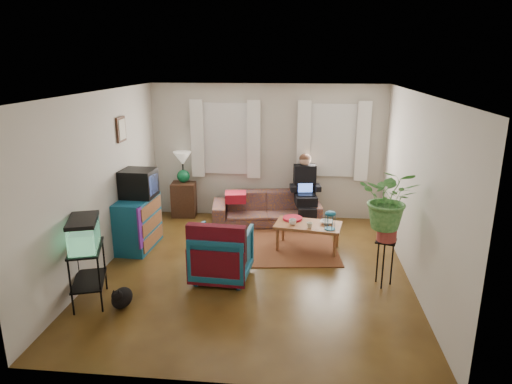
# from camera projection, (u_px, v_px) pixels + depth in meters

# --- Properties ---
(floor) EXTENTS (4.50, 5.00, 0.01)m
(floor) POSITION_uv_depth(u_px,v_px,m) (253.00, 270.00, 6.82)
(floor) COLOR #4F2B14
(floor) RESTS_ON ground
(ceiling) EXTENTS (4.50, 5.00, 0.01)m
(ceiling) POSITION_uv_depth(u_px,v_px,m) (253.00, 93.00, 6.10)
(ceiling) COLOR white
(ceiling) RESTS_ON wall_back
(wall_back) EXTENTS (4.50, 0.01, 2.60)m
(wall_back) POSITION_uv_depth(u_px,v_px,m) (267.00, 152.00, 8.85)
(wall_back) COLOR silver
(wall_back) RESTS_ON floor
(wall_front) EXTENTS (4.50, 0.01, 2.60)m
(wall_front) POSITION_uv_depth(u_px,v_px,m) (223.00, 261.00, 4.07)
(wall_front) COLOR silver
(wall_front) RESTS_ON floor
(wall_left) EXTENTS (0.01, 5.00, 2.60)m
(wall_left) POSITION_uv_depth(u_px,v_px,m) (101.00, 182.00, 6.68)
(wall_left) COLOR silver
(wall_left) RESTS_ON floor
(wall_right) EXTENTS (0.01, 5.00, 2.60)m
(wall_right) POSITION_uv_depth(u_px,v_px,m) (416.00, 191.00, 6.24)
(wall_right) COLOR silver
(wall_right) RESTS_ON floor
(window_left) EXTENTS (1.08, 0.04, 1.38)m
(window_left) POSITION_uv_depth(u_px,v_px,m) (226.00, 139.00, 8.84)
(window_left) COLOR white
(window_left) RESTS_ON wall_back
(window_right) EXTENTS (1.08, 0.04, 1.38)m
(window_right) POSITION_uv_depth(u_px,v_px,m) (333.00, 141.00, 8.63)
(window_right) COLOR white
(window_right) RESTS_ON wall_back
(curtains_left) EXTENTS (1.36, 0.06, 1.50)m
(curtains_left) POSITION_uv_depth(u_px,v_px,m) (225.00, 139.00, 8.76)
(curtains_left) COLOR white
(curtains_left) RESTS_ON wall_back
(curtains_right) EXTENTS (1.36, 0.06, 1.50)m
(curtains_right) POSITION_uv_depth(u_px,v_px,m) (333.00, 141.00, 8.56)
(curtains_right) COLOR white
(curtains_right) RESTS_ON wall_back
(picture_frame) EXTENTS (0.04, 0.32, 0.40)m
(picture_frame) POSITION_uv_depth(u_px,v_px,m) (122.00, 129.00, 7.31)
(picture_frame) COLOR #3D2616
(picture_frame) RESTS_ON wall_left
(area_rug) EXTENTS (2.17, 1.82, 0.01)m
(area_rug) POSITION_uv_depth(u_px,v_px,m) (276.00, 247.00, 7.64)
(area_rug) COLOR maroon
(area_rug) RESTS_ON floor
(sofa) EXTENTS (2.12, 1.08, 0.79)m
(sofa) POSITION_uv_depth(u_px,v_px,m) (266.00, 203.00, 8.67)
(sofa) COLOR brown
(sofa) RESTS_ON floor
(seated_person) EXTENTS (0.59, 0.69, 1.21)m
(seated_person) POSITION_uv_depth(u_px,v_px,m) (305.00, 192.00, 8.64)
(seated_person) COLOR black
(seated_person) RESTS_ON sofa
(side_table) EXTENTS (0.51, 0.51, 0.68)m
(side_table) POSITION_uv_depth(u_px,v_px,m) (184.00, 199.00, 9.15)
(side_table) COLOR #392015
(side_table) RESTS_ON floor
(table_lamp) EXTENTS (0.38, 0.38, 0.62)m
(table_lamp) POSITION_uv_depth(u_px,v_px,m) (183.00, 168.00, 8.97)
(table_lamp) COLOR white
(table_lamp) RESTS_ON side_table
(dresser) EXTENTS (0.52, 0.97, 0.86)m
(dresser) POSITION_uv_depth(u_px,v_px,m) (138.00, 223.00, 7.54)
(dresser) COLOR #105265
(dresser) RESTS_ON floor
(crt_tv) EXTENTS (0.54, 0.50, 0.46)m
(crt_tv) POSITION_uv_depth(u_px,v_px,m) (139.00, 183.00, 7.44)
(crt_tv) COLOR black
(crt_tv) RESTS_ON dresser
(aquarium_stand) EXTENTS (0.57, 0.76, 0.76)m
(aquarium_stand) POSITION_uv_depth(u_px,v_px,m) (89.00, 275.00, 5.83)
(aquarium_stand) COLOR black
(aquarium_stand) RESTS_ON floor
(aquarium) EXTENTS (0.52, 0.69, 0.40)m
(aquarium) POSITION_uv_depth(u_px,v_px,m) (84.00, 233.00, 5.67)
(aquarium) COLOR #7FD899
(aquarium) RESTS_ON aquarium_stand
(black_cat) EXTENTS (0.26, 0.38, 0.32)m
(black_cat) POSITION_uv_depth(u_px,v_px,m) (122.00, 296.00, 5.76)
(black_cat) COLOR black
(black_cat) RESTS_ON floor
(armchair) EXTENTS (0.83, 0.79, 0.81)m
(armchair) POSITION_uv_depth(u_px,v_px,m) (222.00, 251.00, 6.49)
(armchair) COLOR #115269
(armchair) RESTS_ON floor
(serape_throw) EXTENTS (0.82, 0.24, 0.67)m
(serape_throw) POSITION_uv_depth(u_px,v_px,m) (216.00, 249.00, 6.15)
(serape_throw) COLOR #9E0A0A
(serape_throw) RESTS_ON armchair
(coffee_table) EXTENTS (1.14, 0.75, 0.44)m
(coffee_table) POSITION_uv_depth(u_px,v_px,m) (308.00, 236.00, 7.52)
(coffee_table) COLOR brown
(coffee_table) RESTS_ON floor
(cup_a) EXTENTS (0.14, 0.14, 0.09)m
(cup_a) POSITION_uv_depth(u_px,v_px,m) (293.00, 222.00, 7.42)
(cup_a) COLOR white
(cup_a) RESTS_ON coffee_table
(cup_b) EXTENTS (0.11, 0.11, 0.09)m
(cup_b) POSITION_uv_depth(u_px,v_px,m) (310.00, 225.00, 7.27)
(cup_b) COLOR beige
(cup_b) RESTS_ON coffee_table
(bowl) EXTENTS (0.24, 0.24, 0.05)m
(bowl) POSITION_uv_depth(u_px,v_px,m) (327.00, 222.00, 7.47)
(bowl) COLOR white
(bowl) RESTS_ON coffee_table
(snack_tray) EXTENTS (0.38, 0.38, 0.04)m
(snack_tray) POSITION_uv_depth(u_px,v_px,m) (292.00, 218.00, 7.66)
(snack_tray) COLOR #B21414
(snack_tray) RESTS_ON coffee_table
(birdcage) EXTENTS (0.20, 0.20, 0.31)m
(birdcage) POSITION_uv_depth(u_px,v_px,m) (330.00, 220.00, 7.19)
(birdcage) COLOR #115B6B
(birdcage) RESTS_ON coffee_table
(plant_stand) EXTENTS (0.35, 0.35, 0.67)m
(plant_stand) POSITION_uv_depth(u_px,v_px,m) (384.00, 263.00, 6.28)
(plant_stand) COLOR black
(plant_stand) RESTS_ON floor
(potted_plant) EXTENTS (0.92, 0.85, 0.85)m
(potted_plant) POSITION_uv_depth(u_px,v_px,m) (389.00, 208.00, 6.06)
(potted_plant) COLOR #599947
(potted_plant) RESTS_ON plant_stand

